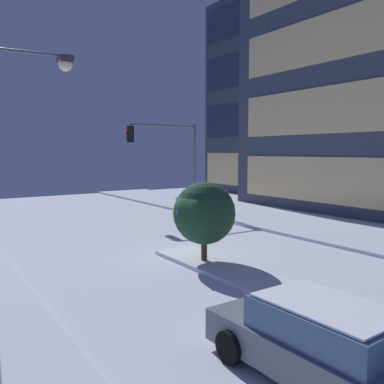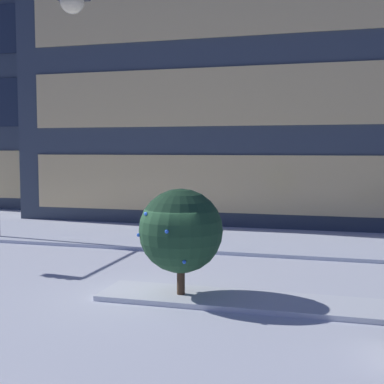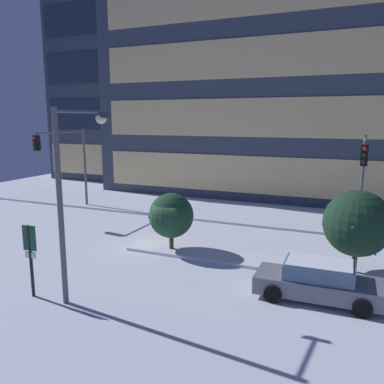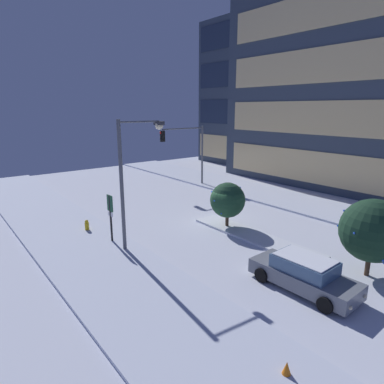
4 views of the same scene
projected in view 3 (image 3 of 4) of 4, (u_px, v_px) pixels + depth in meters
The scene contains 13 objects.
ground at pixel (162, 249), 20.78m from camera, with size 52.00×52.00×0.00m, color silver.
curb_strip_near at pixel (38, 327), 12.91m from camera, with size 52.00×5.20×0.14m, color silver.
curb_strip_far at pixel (217, 212), 28.63m from camera, with size 52.00×5.20×0.14m, color silver.
median_strip at pixel (213, 255), 19.68m from camera, with size 9.00×1.80×0.14m, color silver.
office_tower_main at pixel (254, 41), 35.75m from camera, with size 25.80×11.74×27.22m.
office_tower_secondary at pixel (116, 94), 46.87m from camera, with size 10.40×12.00×19.14m.
car_near at pixel (319, 281), 14.95m from camera, with size 4.80×2.11×1.49m.
traffic_light_corner_far_right at pixel (363, 170), 21.02m from camera, with size 0.32×4.57×5.85m.
traffic_light_corner_far_left at pixel (66, 154), 28.33m from camera, with size 0.32×5.13×5.98m.
street_lamp_arched at pixel (74, 177), 14.26m from camera, with size 0.61×2.60×7.15m.
parking_info_sign at pixel (30, 253), 14.69m from camera, with size 0.55×0.12×2.90m.
decorated_tree_median at pixel (357, 223), 17.31m from camera, with size 2.93×2.98×3.71m.
decorated_tree_left_of_median at pixel (171, 216), 20.16m from camera, with size 2.29×2.34×3.04m.
Camera 3 is at (9.31, -17.63, 6.78)m, focal length 37.08 mm.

